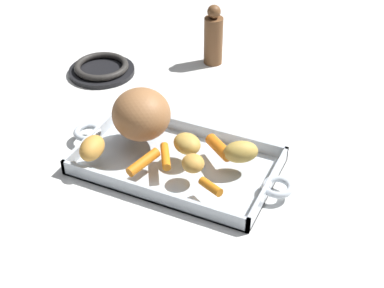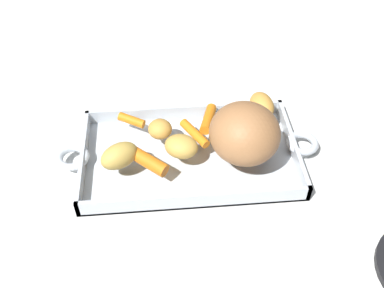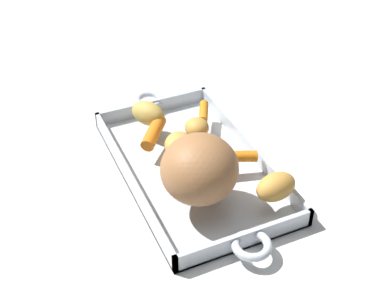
{
  "view_description": "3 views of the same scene",
  "coord_description": "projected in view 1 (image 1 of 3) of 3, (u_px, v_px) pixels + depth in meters",
  "views": [
    {
      "loc": [
        -0.37,
        0.73,
        0.67
      ],
      "look_at": [
        -0.03,
        -0.01,
        0.05
      ],
      "focal_mm": 52.1,
      "sensor_mm": 36.0,
      "label": 1
    },
    {
      "loc": [
        -0.04,
        -0.53,
        0.57
      ],
      "look_at": [
        0.0,
        -0.02,
        0.06
      ],
      "focal_mm": 41.66,
      "sensor_mm": 36.0,
      "label": 2
    },
    {
      "loc": [
        0.61,
        -0.27,
        0.56
      ],
      "look_at": [
        -0.01,
        0.0,
        0.05
      ],
      "focal_mm": 49.79,
      "sensor_mm": 36.0,
      "label": 3
    }
  ],
  "objects": [
    {
      "name": "baby_carrot_short",
      "position": [
        211.0,
        187.0,
        0.95
      ],
      "size": [
        0.05,
        0.04,
        0.02
      ],
      "primitive_type": "cylinder",
      "rotation": [
        1.66,
        0.0,
        1.1
      ],
      "color": "orange",
      "rests_on": "roasting_dish"
    },
    {
      "name": "baby_carrot_center_right",
      "position": [
        165.0,
        156.0,
        1.02
      ],
      "size": [
        0.05,
        0.07,
        0.02
      ],
      "primitive_type": "cylinder",
      "rotation": [
        1.58,
        0.0,
        0.54
      ],
      "color": "orange",
      "rests_on": "roasting_dish"
    },
    {
      "name": "baby_carrot_southwest",
      "position": [
        143.0,
        162.0,
        1.0
      ],
      "size": [
        0.04,
        0.07,
        0.02
      ],
      "primitive_type": "cylinder",
      "rotation": [
        1.48,
        0.0,
        5.99
      ],
      "color": "orange",
      "rests_on": "roasting_dish"
    },
    {
      "name": "stove_burner_rear",
      "position": [
        102.0,
        69.0,
        1.33
      ],
      "size": [
        0.16,
        0.16,
        0.03
      ],
      "color": "black",
      "rests_on": "ground_plane"
    },
    {
      "name": "potato_corner",
      "position": [
        241.0,
        152.0,
        1.01
      ],
      "size": [
        0.08,
        0.07,
        0.04
      ],
      "primitive_type": "ellipsoid",
      "rotation": [
        0.0,
        0.0,
        0.55
      ],
      "color": "gold",
      "rests_on": "roasting_dish"
    },
    {
      "name": "pepper_mill",
      "position": [
        213.0,
        37.0,
        1.34
      ],
      "size": [
        0.05,
        0.05,
        0.15
      ],
      "color": "brown",
      "rests_on": "ground_plane"
    },
    {
      "name": "potato_golden_large",
      "position": [
        193.0,
        163.0,
        0.99
      ],
      "size": [
        0.05,
        0.05,
        0.03
      ],
      "primitive_type": "ellipsoid",
      "rotation": [
        0.0,
        0.0,
        2.84
      ],
      "color": "gold",
      "rests_on": "roasting_dish"
    },
    {
      "name": "potato_whole",
      "position": [
        92.0,
        148.0,
        1.02
      ],
      "size": [
        0.05,
        0.07,
        0.04
      ],
      "primitive_type": "ellipsoid",
      "rotation": [
        0.0,
        0.0,
        4.84
      ],
      "color": "gold",
      "rests_on": "roasting_dish"
    },
    {
      "name": "pork_roast",
      "position": [
        141.0,
        114.0,
        1.06
      ],
      "size": [
        0.16,
        0.16,
        0.1
      ],
      "primitive_type": "ellipsoid",
      "rotation": [
        0.0,
        0.0,
        3.95
      ],
      "color": "#A56E42",
      "rests_on": "roasting_dish"
    },
    {
      "name": "roasting_dish",
      "position": [
        177.0,
        163.0,
        1.05
      ],
      "size": [
        0.45,
        0.22,
        0.03
      ],
      "color": "silver",
      "rests_on": "ground_plane"
    },
    {
      "name": "baby_carrot_long",
      "position": [
        219.0,
        147.0,
        1.03
      ],
      "size": [
        0.07,
        0.06,
        0.03
      ],
      "primitive_type": "cylinder",
      "rotation": [
        1.65,
        0.0,
        0.89
      ],
      "color": "orange",
      "rests_on": "roasting_dish"
    },
    {
      "name": "ground_plane",
      "position": [
        177.0,
        167.0,
        1.05
      ],
      "size": [
        2.27,
        2.27,
        0.0
      ],
      "primitive_type": "plane",
      "color": "white"
    },
    {
      "name": "potato_near_roast",
      "position": [
        187.0,
        144.0,
        1.03
      ],
      "size": [
        0.07,
        0.07,
        0.04
      ],
      "primitive_type": "ellipsoid",
      "rotation": [
        0.0,
        0.0,
        2.72
      ],
      "color": "gold",
      "rests_on": "roasting_dish"
    }
  ]
}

